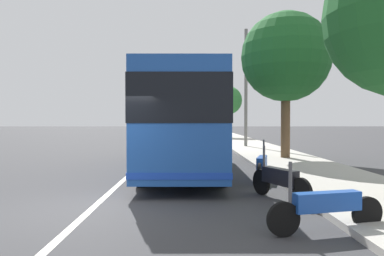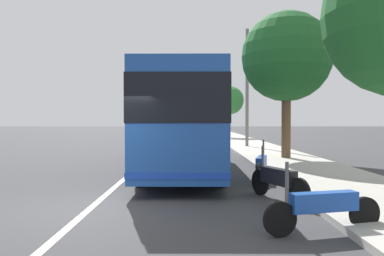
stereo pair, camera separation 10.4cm
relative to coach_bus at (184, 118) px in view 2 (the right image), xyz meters
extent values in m
plane|color=#38383A|center=(-6.24, 1.92, -2.01)|extent=(220.00, 220.00, 0.00)
cube|color=#B2ADA3|center=(3.76, -4.68, -1.94)|extent=(110.00, 3.60, 0.14)
cube|color=silver|center=(3.76, 1.92, -2.01)|extent=(110.00, 0.16, 0.01)
cube|color=#1E4C9E|center=(0.00, 0.00, -0.09)|extent=(10.90, 2.58, 3.15)
cube|color=black|center=(0.00, 0.00, 0.46)|extent=(10.94, 2.62, 1.21)
cube|color=#193FB2|center=(0.00, 0.00, -1.41)|extent=(10.93, 2.61, 0.16)
cylinder|color=black|center=(3.49, 1.13, -1.51)|extent=(1.00, 0.31, 1.00)
cylinder|color=black|center=(3.47, -1.18, -1.51)|extent=(1.00, 0.31, 1.00)
cylinder|color=black|center=(-3.47, 1.18, -1.51)|extent=(1.00, 0.31, 1.00)
cylinder|color=black|center=(-3.49, -1.13, -1.51)|extent=(1.00, 0.31, 1.00)
cylinder|color=black|center=(-8.08, -1.75, -1.72)|extent=(0.22, 0.59, 0.58)
cylinder|color=black|center=(-7.69, -3.33, -1.72)|extent=(0.22, 0.59, 0.58)
cube|color=#1947A5|center=(-7.88, -2.54, -1.47)|extent=(0.53, 1.24, 0.32)
cylinder|color=#4C4C51|center=(-8.05, -1.87, -1.12)|extent=(0.06, 0.06, 0.70)
cylinder|color=black|center=(-4.67, -2.07, -1.68)|extent=(0.64, 0.34, 0.66)
cylinder|color=black|center=(-6.05, -2.68, -1.68)|extent=(0.64, 0.34, 0.66)
cube|color=black|center=(-5.36, -2.37, -1.43)|extent=(1.13, 0.68, 0.38)
cylinder|color=#4C4C51|center=(-4.77, -2.11, -1.08)|extent=(0.06, 0.06, 0.70)
cylinder|color=black|center=(-1.68, -2.75, -1.68)|extent=(0.65, 0.26, 0.66)
cylinder|color=black|center=(-3.22, -2.30, -1.68)|extent=(0.65, 0.26, 0.66)
cube|color=#1947A5|center=(-2.45, -2.53, -1.43)|extent=(1.22, 0.57, 0.37)
cylinder|color=#4C4C51|center=(-1.80, -2.72, -1.08)|extent=(0.06, 0.06, 0.70)
cube|color=silver|center=(28.49, -0.26, -1.44)|extent=(4.02, 1.93, 0.78)
cube|color=black|center=(28.33, -0.25, -0.80)|extent=(2.10, 1.70, 0.51)
cylinder|color=black|center=(29.83, 0.47, -1.69)|extent=(0.65, 0.25, 0.64)
cylinder|color=black|center=(29.75, -1.11, -1.69)|extent=(0.65, 0.25, 0.64)
cylinder|color=black|center=(27.23, 0.59, -1.69)|extent=(0.65, 0.25, 0.64)
cylinder|color=black|center=(27.15, -0.99, -1.69)|extent=(0.65, 0.25, 0.64)
cube|color=silver|center=(24.46, 4.39, -1.45)|extent=(4.33, 2.08, 0.76)
cube|color=black|center=(24.66, 4.38, -0.78)|extent=(2.03, 1.81, 0.58)
cylinder|color=black|center=(23.02, 3.61, -1.69)|extent=(0.65, 0.25, 0.64)
cylinder|color=black|center=(23.10, 5.32, -1.69)|extent=(0.65, 0.25, 0.64)
cylinder|color=black|center=(25.81, 3.47, -1.69)|extent=(0.65, 0.25, 0.64)
cylinder|color=black|center=(25.90, 5.18, -1.69)|extent=(0.65, 0.25, 0.64)
cylinder|color=brown|center=(3.44, -4.84, -0.16)|extent=(0.44, 0.44, 3.69)
sphere|color=#1E5B26|center=(3.44, -4.84, 2.97)|extent=(4.29, 4.29, 4.29)
cylinder|color=brown|center=(24.59, -4.32, -0.43)|extent=(0.26, 0.26, 3.16)
sphere|color=#337F38|center=(24.59, -4.32, 2.06)|extent=(3.03, 3.03, 3.03)
cylinder|color=slate|center=(11.26, -4.15, 2.12)|extent=(0.22, 0.22, 8.27)
camera|label=1|loc=(-14.02, -0.19, -0.09)|focal=34.01mm
camera|label=2|loc=(-14.03, -0.30, -0.09)|focal=34.01mm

